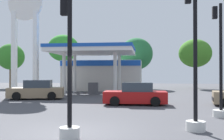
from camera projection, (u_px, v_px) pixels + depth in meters
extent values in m
plane|color=#47474C|center=(70.00, 133.00, 9.09)|extent=(90.00, 90.00, 0.00)
cube|color=beige|center=(103.00, 75.00, 32.35)|extent=(9.03, 5.18, 3.49)
cube|color=#194CB2|center=(100.00, 63.00, 29.75)|extent=(9.03, 0.12, 0.60)
cube|color=white|center=(93.00, 52.00, 26.16)|extent=(7.84, 6.75, 0.35)
cube|color=#194CB2|center=(93.00, 48.00, 26.17)|extent=(7.94, 6.85, 0.30)
cylinder|color=silver|center=(64.00, 74.00, 24.59)|extent=(0.32, 0.32, 3.93)
cylinder|color=silver|center=(115.00, 74.00, 24.00)|extent=(0.32, 0.32, 3.93)
cylinder|color=silver|center=(75.00, 74.00, 28.28)|extent=(0.32, 0.32, 3.93)
cylinder|color=silver|center=(119.00, 74.00, 27.68)|extent=(0.32, 0.32, 3.93)
cube|color=#4C4C51|center=(93.00, 88.00, 26.12)|extent=(0.90, 0.60, 1.10)
cube|color=white|center=(14.00, 52.00, 26.52)|extent=(0.40, 0.56, 8.14)
cube|color=white|center=(36.00, 52.00, 26.24)|extent=(0.40, 0.56, 8.14)
cylinder|color=white|center=(25.00, 3.00, 26.44)|extent=(3.45, 0.22, 3.45)
cylinder|color=black|center=(16.00, 96.00, 19.89)|extent=(0.66, 0.35, 0.63)
cylinder|color=black|center=(22.00, 94.00, 21.57)|extent=(0.66, 0.35, 0.63)
cylinder|color=black|center=(52.00, 96.00, 20.14)|extent=(0.66, 0.35, 0.63)
cylinder|color=black|center=(54.00, 94.00, 21.83)|extent=(0.66, 0.35, 0.63)
cube|color=#8C7556|center=(36.00, 92.00, 20.86)|extent=(4.42, 2.61, 0.75)
cube|color=#2D3842|center=(38.00, 84.00, 20.88)|extent=(2.26, 1.94, 0.63)
cube|color=black|center=(9.00, 94.00, 20.66)|extent=(0.48, 1.63, 0.24)
cube|color=black|center=(213.00, 99.00, 16.92)|extent=(0.39, 1.61, 0.23)
cylinder|color=black|center=(115.00, 101.00, 16.49)|extent=(0.61, 0.22, 0.60)
cylinder|color=black|center=(117.00, 99.00, 18.10)|extent=(0.61, 0.22, 0.60)
cylinder|color=black|center=(155.00, 102.00, 16.23)|extent=(0.61, 0.22, 0.60)
cylinder|color=black|center=(154.00, 99.00, 17.83)|extent=(0.61, 0.22, 0.60)
cube|color=#A51111|center=(135.00, 97.00, 17.16)|extent=(3.98, 1.73, 0.72)
cube|color=#2D3842|center=(137.00, 87.00, 17.16)|extent=(1.91, 1.50, 0.60)
cube|color=black|center=(105.00, 98.00, 17.37)|extent=(0.14, 1.58, 0.23)
cylinder|color=silver|center=(196.00, 126.00, 9.36)|extent=(0.67, 0.67, 0.34)
cylinder|color=black|center=(195.00, 52.00, 9.39)|extent=(0.14, 0.14, 4.83)
sphere|color=green|center=(187.00, 1.00, 9.72)|extent=(0.15, 0.15, 0.15)
cylinder|color=silver|center=(221.00, 114.00, 12.27)|extent=(0.73, 0.73, 0.33)
cylinder|color=black|center=(221.00, 57.00, 12.30)|extent=(0.14, 0.14, 4.88)
cube|color=black|center=(215.00, 13.00, 12.51)|extent=(0.21, 0.20, 0.57)
sphere|color=red|center=(214.00, 9.00, 12.64)|extent=(0.15, 0.15, 0.15)
sphere|color=#D89E0C|center=(214.00, 13.00, 12.64)|extent=(0.15, 0.15, 0.15)
sphere|color=green|center=(214.00, 17.00, 12.63)|extent=(0.15, 0.15, 0.15)
cylinder|color=silver|center=(70.00, 134.00, 8.11)|extent=(0.60, 0.60, 0.38)
cylinder|color=black|center=(70.00, 59.00, 8.14)|extent=(0.14, 0.14, 4.09)
cube|color=black|center=(64.00, 6.00, 8.35)|extent=(0.21, 0.20, 0.57)
sphere|color=red|center=(66.00, 1.00, 8.47)|extent=(0.15, 0.15, 0.15)
sphere|color=#D89E0C|center=(66.00, 7.00, 8.47)|extent=(0.15, 0.15, 0.15)
sphere|color=green|center=(66.00, 13.00, 8.46)|extent=(0.15, 0.15, 0.15)
cylinder|color=brown|center=(11.00, 77.00, 37.27)|extent=(0.36, 0.36, 2.91)
ellipsoid|color=#327A27|center=(11.00, 57.00, 37.30)|extent=(3.71, 3.71, 3.58)
cylinder|color=brown|center=(63.00, 74.00, 36.80)|extent=(0.28, 0.28, 3.87)
ellipsoid|color=#318F2D|center=(63.00, 48.00, 36.84)|extent=(4.22, 4.22, 3.64)
cylinder|color=brown|center=(136.00, 77.00, 36.08)|extent=(0.28, 0.28, 2.97)
ellipsoid|color=#276C3A|center=(136.00, 54.00, 36.12)|extent=(4.38, 4.38, 4.26)
cylinder|color=brown|center=(195.00, 77.00, 35.66)|extent=(0.39, 0.39, 3.05)
ellipsoid|color=#3F7D25|center=(195.00, 53.00, 35.70)|extent=(4.29, 4.29, 3.73)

